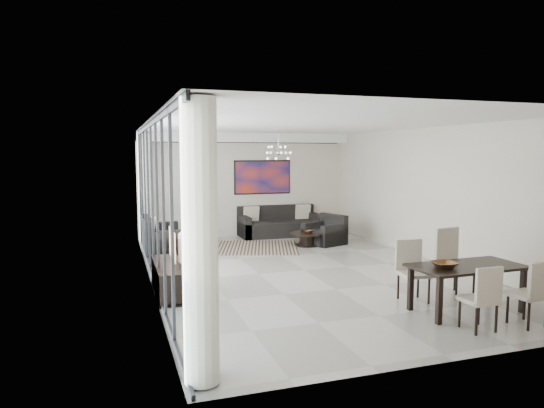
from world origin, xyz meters
name	(u,v)px	position (x,y,z in m)	size (l,w,h in m)	color
room_shell	(326,198)	(0.46, 0.00, 1.45)	(6.00, 9.00, 2.90)	#A8A39B
window_wall	(157,202)	(-2.86, 0.00, 1.47)	(0.37, 8.95, 2.90)	silver
soffit	(247,138)	(0.00, 4.30, 2.77)	(5.98, 0.40, 0.26)	white
painting	(263,177)	(0.50, 4.47, 1.65)	(1.68, 0.04, 0.98)	red
chandelier	(278,153)	(0.30, 2.50, 2.35)	(0.66, 0.66, 0.71)	silver
rug	(249,247)	(-0.43, 2.60, 0.01)	(2.41, 1.85, 0.01)	black
coffee_table	(307,238)	(1.05, 2.42, 0.18)	(0.92, 0.92, 0.32)	black
bowl_coffee	(308,232)	(1.05, 2.37, 0.36)	(0.22, 0.22, 0.07)	brown
sofa_main	(280,226)	(0.88, 4.07, 0.28)	(2.30, 0.94, 0.84)	black
loveseat	(161,239)	(-2.55, 2.93, 0.28)	(0.91, 1.62, 0.81)	black
armchair	(325,234)	(1.59, 2.48, 0.26)	(1.10, 1.13, 0.75)	black
side_table	(197,238)	(-1.76, 2.48, 0.34)	(0.37, 0.37, 0.51)	black
tv_console	(169,278)	(-2.76, -0.78, 0.25)	(0.45, 1.61, 0.50)	black
television	(178,247)	(-2.60, -0.84, 0.78)	(0.97, 0.13, 0.56)	gray
dining_table	(467,271)	(1.32, -3.10, 0.61)	(1.69, 0.88, 0.70)	black
dining_chair_sw	(483,294)	(0.94, -3.86, 0.51)	(0.41, 0.41, 0.88)	#BAAD9A
dining_chair_se	(534,289)	(1.71, -3.93, 0.52)	(0.46, 0.46, 0.92)	#BAAD9A
dining_chair_nw	(411,266)	(0.88, -2.35, 0.55)	(0.49, 0.49, 0.96)	#BAAD9A
dining_chair_ne	(451,256)	(1.72, -2.26, 0.63)	(0.58, 0.58, 1.10)	#BAAD9A
bowl_dining	(444,265)	(0.90, -3.13, 0.74)	(0.35, 0.35, 0.09)	brown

